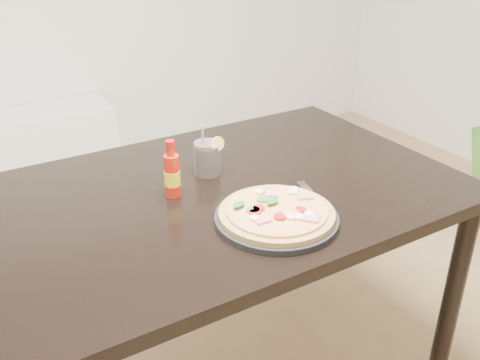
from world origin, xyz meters
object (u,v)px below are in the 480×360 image
plate (276,219)px  cola_cup (207,159)px  fork (312,195)px  hot_sauce_bottle (172,174)px  dining_table (219,214)px  pizza (277,212)px

plate → cola_cup: cola_cup is taller
cola_cup → fork: bearing=-57.0°
hot_sauce_bottle → fork: 0.40m
plate → hot_sauce_bottle: size_ratio=1.93×
hot_sauce_bottle → cola_cup: same height
cola_cup → dining_table: bearing=-101.0°
plate → pizza: pizza is taller
plate → fork: size_ratio=1.73×
fork → hot_sauce_bottle: bearing=163.3°
pizza → cola_cup: 0.34m
pizza → fork: (0.16, 0.06, -0.02)m
fork → cola_cup: bearing=138.3°
plate → hot_sauce_bottle: bearing=122.2°
cola_cup → fork: size_ratio=0.93×
dining_table → fork: size_ratio=7.53×
plate → dining_table: bearing=99.5°
fork → plate: bearing=-144.4°
dining_table → plate: bearing=-80.5°
dining_table → plate: size_ratio=4.34×
pizza → fork: 0.18m
pizza → fork: size_ratio=1.62×
dining_table → cola_cup: cola_cup is taller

